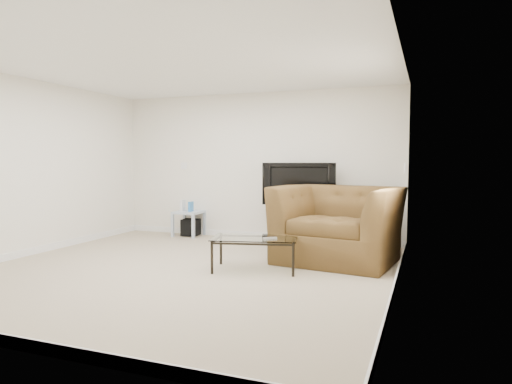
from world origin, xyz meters
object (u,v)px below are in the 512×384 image
at_px(tv_stand, 299,224).
at_px(recliner, 338,211).
at_px(side_table, 189,224).
at_px(coffee_table, 255,254).
at_px(television, 299,183).
at_px(subwoofer, 191,227).

relative_size(tv_stand, recliner, 0.50).
height_order(side_table, coffee_table, side_table).
height_order(television, side_table, television).
height_order(tv_stand, side_table, tv_stand).
bearing_deg(subwoofer, tv_stand, -0.52).
height_order(television, coffee_table, television).
xyz_separation_m(subwoofer, coffee_table, (1.98, -1.97, 0.05)).
relative_size(side_table, subwoofer, 1.62).
xyz_separation_m(tv_stand, recliner, (0.84, -1.08, 0.35)).
bearing_deg(coffee_table, tv_stand, 89.32).
bearing_deg(side_table, recliner, -20.61).
xyz_separation_m(television, subwoofer, (-2.01, 0.05, -0.82)).
distance_m(side_table, coffee_table, 2.81).
distance_m(tv_stand, side_table, 2.04).
bearing_deg(tv_stand, side_table, 172.43).
relative_size(tv_stand, subwoofer, 2.71).
height_order(side_table, recliner, recliner).
xyz_separation_m(side_table, subwoofer, (0.03, 0.02, -0.06)).
relative_size(side_table, coffee_table, 0.45).
relative_size(subwoofer, coffee_table, 0.28).
distance_m(television, coffee_table, 2.07).
bearing_deg(television, recliner, -63.80).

